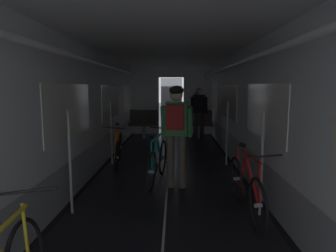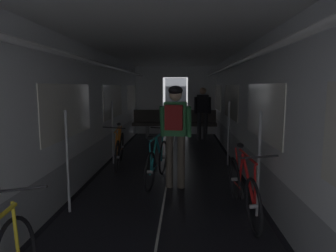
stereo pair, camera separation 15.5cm
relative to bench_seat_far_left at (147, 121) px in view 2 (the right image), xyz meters
name	(u,v)px [view 2 (the right image)]	position (x,y,z in m)	size (l,w,h in m)	color
train_car_shell	(167,87)	(0.90, -4.47, 1.13)	(3.14, 12.34, 2.57)	black
bench_seat_far_left	(147,121)	(0.00, 0.00, 0.00)	(0.98, 0.51, 0.95)	gray
bench_seat_far_right	(202,122)	(1.80, 0.00, 0.00)	(0.98, 0.51, 0.95)	gray
bicycle_orange	(119,149)	(-0.18, -3.62, -0.18)	(0.44, 1.69, 0.95)	black
bicycle_red	(243,187)	(1.99, -5.95, -0.18)	(0.44, 1.69, 0.95)	black
person_cyclist_aisle	(175,125)	(1.05, -4.91, 0.50)	(0.55, 0.42, 1.73)	brown
bicycle_teal_in_aisle	(157,161)	(0.72, -4.64, -0.18)	(0.44, 1.68, 0.94)	black
person_standing_near_bench	(203,110)	(1.80, -0.38, 0.41)	(0.53, 0.23, 1.69)	#2D2D33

